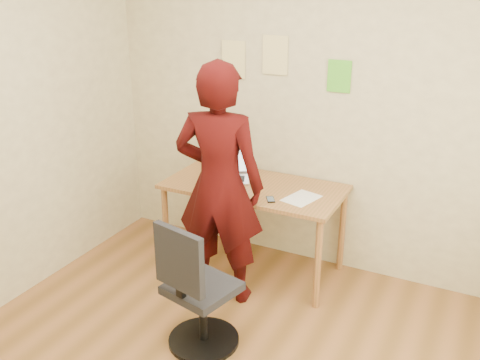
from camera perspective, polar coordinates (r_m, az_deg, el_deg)
The scene contains 10 objects.
room at distance 2.70m, azimuth -4.55°, elevation 0.51°, with size 3.58×3.58×2.78m.
desk at distance 4.23m, azimuth 1.49°, elevation -1.64°, with size 1.40×0.70×0.74m.
laptop at distance 4.33m, azimuth -1.17°, elevation 0.88°, with size 0.42×0.40×0.24m.
paper_sheet at distance 3.98m, azimuth 6.57°, elevation -1.94°, with size 0.20×0.28×0.00m, color white.
phone at distance 3.93m, azimuth 3.27°, elevation -2.08°, with size 0.10×0.12×0.01m.
wall_note_left at distance 4.43m, azimuth -0.70°, elevation 12.73°, with size 0.21×0.00×0.30m, color #F2E191.
wall_note_mid at distance 4.27m, azimuth 3.76°, elevation 13.14°, with size 0.21×0.00×0.30m, color #F2E191.
wall_note_right at distance 4.11m, azimuth 10.53°, elevation 10.82°, with size 0.18×0.00×0.24m, color #59CD2E.
office_chair at distance 3.48m, azimuth -4.72°, elevation -12.22°, with size 0.48×0.49×0.91m.
person at distance 3.79m, azimuth -2.22°, elevation -0.57°, with size 0.65×0.43×1.78m, color #330707.
Camera 1 is at (1.32, -2.15, 2.31)m, focal length 40.00 mm.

